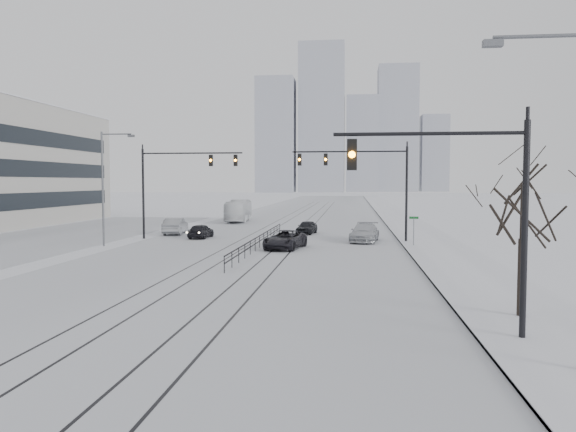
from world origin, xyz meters
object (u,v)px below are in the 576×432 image
at_px(sedan_sb_outer, 175,226).
at_px(box_truck, 239,211).
at_px(sedan_nb_far, 307,227).
at_px(traffic_mast_near, 472,198).
at_px(sedan_nb_front, 285,240).
at_px(sedan_sb_inner, 201,231).
at_px(sedan_nb_right, 365,233).
at_px(bare_tree, 523,198).

height_order(sedan_sb_outer, box_truck, box_truck).
bearing_deg(sedan_nb_far, sedan_sb_outer, -162.84).
distance_m(traffic_mast_near, sedan_nb_front, 25.54).
relative_size(sedan_sb_inner, box_truck, 0.39).
xyz_separation_m(sedan_nb_right, box_truck, (-15.47, 22.59, 0.60)).
distance_m(bare_tree, sedan_sb_inner, 34.32).
relative_size(sedan_nb_right, sedan_nb_far, 1.41).
xyz_separation_m(sedan_sb_inner, box_truck, (-0.88, 21.27, 0.72)).
bearing_deg(sedan_nb_right, sedan_nb_far, 137.53).
height_order(bare_tree, sedan_nb_right, bare_tree).
relative_size(traffic_mast_near, sedan_sb_outer, 1.47).
xyz_separation_m(sedan_sb_outer, sedan_nb_far, (12.65, 1.65, -0.14)).
relative_size(sedan_sb_inner, sedan_nb_right, 0.71).
bearing_deg(sedan_nb_front, box_truck, 119.18).
bearing_deg(sedan_sb_inner, box_truck, -84.19).
distance_m(traffic_mast_near, box_truck, 55.28).
height_order(sedan_nb_front, box_truck, box_truck).
height_order(sedan_sb_inner, sedan_sb_outer, sedan_sb_outer).
distance_m(bare_tree, box_truck, 53.34).
relative_size(sedan_sb_inner, sedan_nb_front, 0.75).
bearing_deg(sedan_nb_front, traffic_mast_near, -58.70).
xyz_separation_m(traffic_mast_near, bare_tree, (2.41, 3.00, -0.07)).
height_order(sedan_sb_outer, sedan_nb_right, sedan_sb_outer).
height_order(bare_tree, sedan_nb_front, bare_tree).
bearing_deg(sedan_nb_far, sedan_nb_right, -40.40).
bearing_deg(sedan_sb_outer, traffic_mast_near, 114.75).
relative_size(bare_tree, sedan_sb_outer, 1.28).
height_order(sedan_nb_right, sedan_nb_far, sedan_nb_right).
height_order(traffic_mast_near, sedan_nb_front, traffic_mast_near).
bearing_deg(bare_tree, box_truck, 112.74).
xyz_separation_m(bare_tree, sedan_nb_front, (-11.20, 20.66, -3.79)).
distance_m(sedan_nb_right, sedan_nb_far, 8.48).
height_order(sedan_sb_inner, box_truck, box_truck).
height_order(traffic_mast_near, sedan_nb_far, traffic_mast_near).
bearing_deg(sedan_nb_right, traffic_mast_near, -77.14).
bearing_deg(box_truck, sedan_nb_front, 104.37).
relative_size(sedan_sb_outer, box_truck, 0.48).
distance_m(bare_tree, sedan_nb_right, 27.26).
bearing_deg(sedan_sb_inner, sedan_sb_outer, -41.79).
xyz_separation_m(bare_tree, sedan_sb_outer, (-23.20, 31.37, -3.70)).
height_order(traffic_mast_near, sedan_sb_inner, traffic_mast_near).
xyz_separation_m(sedan_sb_inner, sedan_sb_outer, (-3.50, 3.53, 0.14)).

